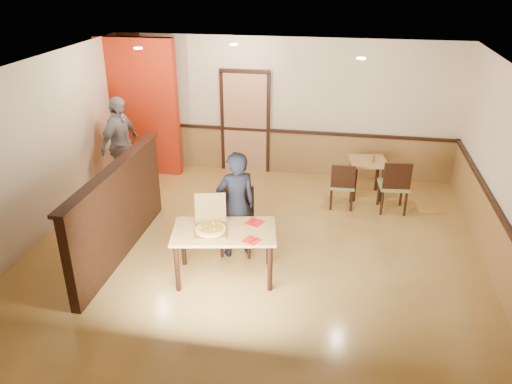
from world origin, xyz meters
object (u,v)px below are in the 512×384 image
diner_chair (237,217)px  side_chair_right (394,184)px  side_table (367,169)px  condiment (373,158)px  main_table (224,237)px  pizza_box (211,227)px  side_chair_left (342,184)px  diner (236,205)px  passerby (120,145)px

diner_chair → side_chair_right: bearing=30.0°
side_table → condiment: bearing=-37.5°
main_table → pizza_box: 0.25m
side_chair_left → diner: (-1.54, -1.86, 0.35)m
side_table → pizza_box: 3.86m
side_table → diner: (-1.99, -2.48, 0.28)m
condiment → passerby: bearing=-174.6°
side_chair_right → condiment: (-0.37, 0.56, 0.25)m
side_table → diner: size_ratio=0.46×
side_table → condiment: size_ratio=5.11×
diner → condiment: 3.18m
side_chair_left → condiment: (0.53, 0.55, 0.32)m
side_chair_right → side_table: bearing=-59.3°
side_chair_left → passerby: size_ratio=0.48×
diner → condiment: bearing=-159.2°
diner_chair → condiment: (2.09, 2.26, 0.25)m
main_table → side_table: (2.02, 3.12, -0.10)m
diner_chair → side_table: (2.01, 2.33, -0.00)m
diner_chair → side_table: diner_chair is taller
side_chair_left → diner_chair: bearing=46.0°
main_table → condiment: (2.11, 3.06, 0.15)m
passerby → pizza_box: size_ratio=3.10×
side_table → diner: diner is taller
pizza_box → condiment: 3.85m
diner_chair → passerby: (-2.68, 1.81, 0.37)m
side_chair_right → passerby: 5.16m
diner_chair → side_table: 3.07m
side_chair_right → pizza_box: 3.68m
side_chair_left → pizza_box: pizza_box is taller
condiment → side_chair_left: bearing=-134.1°
side_table → side_chair_right: bearing=-53.8°
diner_chair → diner: bearing=-87.0°
diner_chair → side_chair_right: diner_chair is taller
pizza_box → condiment: size_ratio=3.97×
main_table → pizza_box: size_ratio=2.58×
side_chair_left → passerby: (-4.24, 0.10, 0.44)m
diner_chair → pizza_box: 0.89m
diner_chair → passerby: bearing=141.2°
main_table → diner_chair: size_ratio=1.52×
diner → main_table: bearing=58.4°
diner → passerby: bearing=-64.7°
side_table → condiment: 0.27m
main_table → passerby: (-2.66, 2.61, 0.28)m
main_table → side_chair_left: (1.57, 2.51, -0.17)m
passerby → diner_chair: bearing=-113.0°
side_table → diner_chair: bearing=-130.8°
main_table → side_chair_left: bearing=47.5°
main_table → condiment: size_ratio=10.23×
side_chair_right → pizza_box: size_ratio=1.68×
main_table → diner_chair: (0.01, 0.80, -0.10)m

